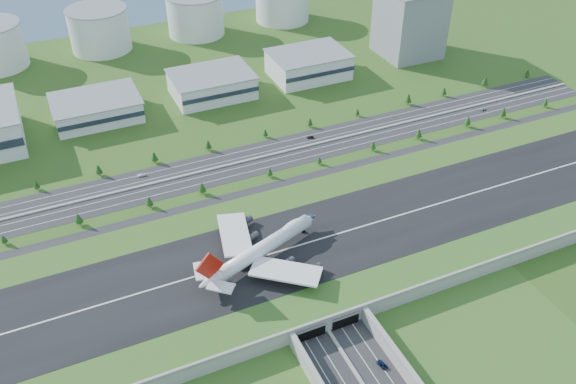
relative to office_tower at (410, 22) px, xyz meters
name	(u,v)px	position (x,y,z in m)	size (l,w,h in m)	color
ground	(284,262)	(-200.00, -195.00, -27.50)	(1200.00, 1200.00, 0.00)	#24571B
airfield_deck	(284,256)	(-200.00, -195.09, -23.38)	(520.00, 100.00, 9.20)	gray
north_expressway	(223,167)	(-200.00, -100.00, -27.44)	(560.00, 36.00, 0.12)	#28282B
tree_row	(241,156)	(-187.29, -99.83, -22.84)	(502.69, 48.63, 8.34)	#3D2819
hangar_mid_a	(97,108)	(-260.00, -5.00, -20.00)	(58.00, 42.00, 15.00)	silver
hangar_mid_b	(212,85)	(-175.00, -5.00, -19.00)	(58.00, 42.00, 17.00)	silver
hangar_mid_c	(309,65)	(-95.00, -5.00, -18.00)	(58.00, 42.00, 19.00)	silver
office_tower	(410,22)	(0.00, 0.00, 0.00)	(46.00, 46.00, 55.00)	gray
fuel_tank_b	(99,30)	(-235.00, 115.00, -10.00)	(50.00, 50.00, 35.00)	silver
fuel_tank_c	(195,15)	(-150.00, 115.00, -10.00)	(50.00, 50.00, 35.00)	silver
fuel_tank_d	(282,2)	(-65.00, 115.00, -10.00)	(50.00, 50.00, 35.00)	silver
boeing_747	(262,249)	(-212.42, -196.49, -12.76)	(73.94, 68.66, 23.89)	white
car_2	(382,364)	(-187.70, -271.09, -26.63)	(2.48, 5.38, 1.50)	#0B1637
car_5	(310,137)	(-134.95, -91.50, -26.64)	(1.56, 4.48, 1.47)	black
car_6	(483,109)	(-3.99, -107.46, -26.73)	(2.17, 4.70, 1.31)	#B2B2B7
car_7	(141,175)	(-249.11, -89.23, -26.62)	(2.14, 5.26, 1.53)	white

